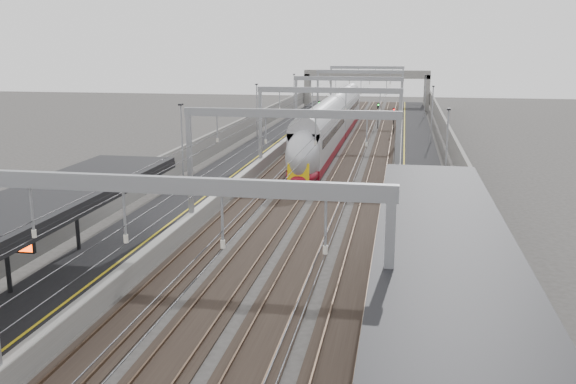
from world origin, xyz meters
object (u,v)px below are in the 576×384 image
at_px(bench, 416,340).
at_px(train, 331,126).
at_px(overbridge, 367,79).
at_px(signal_green, 319,109).

bearing_deg(bench, train, 99.41).
relative_size(overbridge, bench, 10.94).
distance_m(bench, signal_green, 71.50).
height_order(bench, signal_green, signal_green).
height_order(overbridge, train, overbridge).
bearing_deg(signal_green, train, -78.15).
distance_m(overbridge, train, 42.29).
bearing_deg(bench, signal_green, 100.02).
relative_size(train, bench, 25.27).
height_order(overbridge, signal_green, overbridge).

